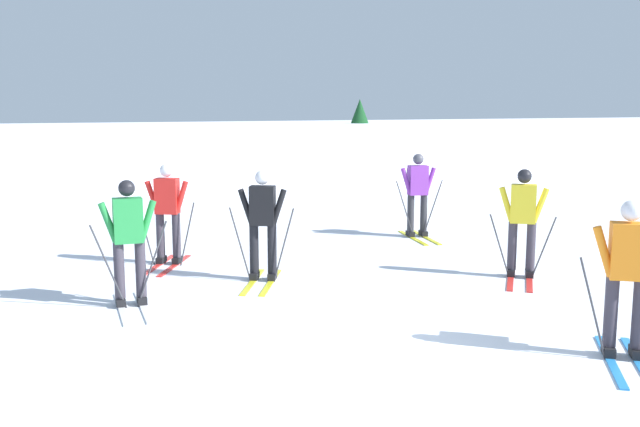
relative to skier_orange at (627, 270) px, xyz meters
The scene contains 9 objects.
ground_plane 3.22m from the skier_orange, 152.33° to the left, with size 120.00×120.00×0.00m, color silver.
far_snow_ridge 21.02m from the skier_orange, 97.44° to the left, with size 80.00×9.97×1.94m, color silver.
skier_orange is the anchor object (origin of this frame).
skier_purple 7.15m from the skier_orange, 76.74° to the left, with size 0.99×1.64×1.71m.
skier_black 5.32m from the skier_orange, 117.44° to the left, with size 1.10×1.58×1.71m.
skier_yellow 3.55m from the skier_orange, 68.15° to the left, with size 1.30×1.47×1.71m.
skier_green 6.15m from the skier_orange, 137.60° to the left, with size 1.00×1.62×1.71m.
skier_red 7.37m from the skier_orange, 118.88° to the left, with size 1.12×1.57×1.71m.
conifer_far_left 21.72m from the skier_orange, 70.86° to the left, with size 1.77×1.77×2.91m.
Camera 1 is at (-3.18, -6.84, 2.69)m, focal length 39.78 mm.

